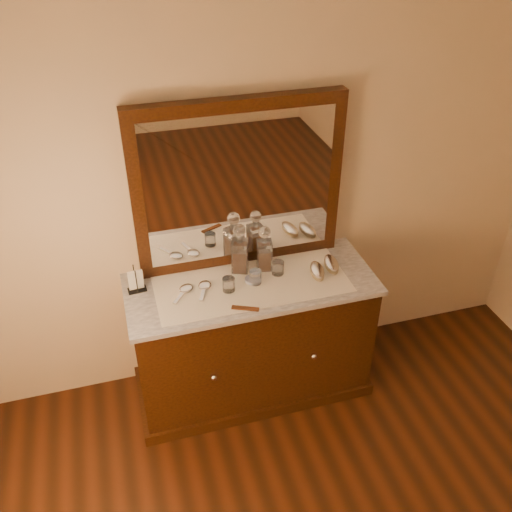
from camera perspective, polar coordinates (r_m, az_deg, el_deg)
name	(u,v)px	position (r m, az deg, el deg)	size (l,w,h in m)	color
dresser_cabinet	(252,339)	(3.46, -0.47, -8.56)	(1.40, 0.55, 0.82)	black
dresser_plinth	(252,381)	(3.72, -0.44, -12.73)	(1.46, 0.59, 0.08)	black
knob_left	(214,377)	(3.19, -4.36, -12.37)	(0.04, 0.04, 0.04)	silver
knob_right	(314,356)	(3.31, 5.98, -10.24)	(0.04, 0.04, 0.04)	silver
marble_top	(251,284)	(3.19, -0.50, -2.96)	(1.44, 0.59, 0.03)	silver
mirror_frame	(239,186)	(3.11, -1.78, 7.26)	(1.20, 0.08, 1.00)	black
mirror_glass	(240,188)	(3.08, -1.62, 6.99)	(1.06, 0.01, 0.86)	white
lace_runner	(252,284)	(3.16, -0.40, -2.92)	(1.10, 0.45, 0.00)	white
pin_dish	(252,280)	(3.18, -0.37, -2.46)	(0.09, 0.09, 0.02)	white
comb	(245,308)	(2.98, -1.11, -5.42)	(0.15, 0.03, 0.01)	#653112
napkin_rack	(136,281)	(3.15, -12.28, -2.57)	(0.11, 0.07, 0.16)	black
decanter_left	(240,253)	(3.20, -1.66, 0.32)	(0.12, 0.12, 0.31)	brown
decanter_right	(264,252)	(3.23, 0.87, 0.37)	(0.10, 0.10, 0.29)	brown
brush_near	(317,271)	(3.24, 6.33, -1.56)	(0.10, 0.19, 0.05)	#8D7956
brush_far	(331,264)	(3.30, 7.78, -0.85)	(0.10, 0.19, 0.05)	#8D7956
hand_mirror_outer	(185,290)	(3.13, -7.36, -3.51)	(0.15, 0.18, 0.02)	silver
hand_mirror_inner	(204,287)	(3.14, -5.35, -3.19)	(0.11, 0.19, 0.02)	silver
tumblers	(254,276)	(3.15, -0.17, -2.10)	(0.38, 0.15, 0.08)	white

